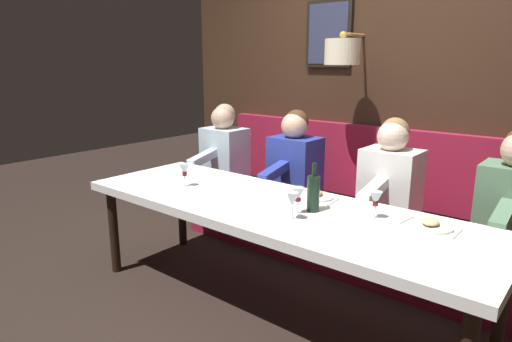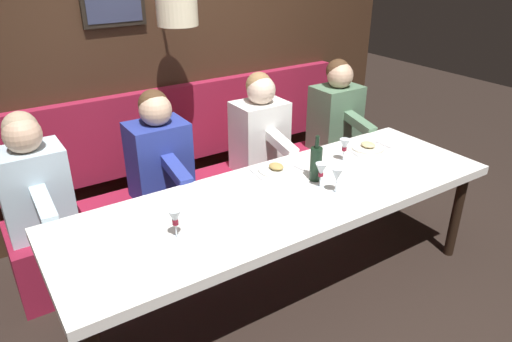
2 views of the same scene
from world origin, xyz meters
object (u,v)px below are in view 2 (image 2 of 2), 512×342
at_px(dining_table, 285,202).
at_px(wine_glass_0, 337,176).
at_px(wine_glass_2, 175,218).
at_px(wine_glass_3, 321,171).
at_px(diner_near, 260,126).
at_px(diner_nearest, 337,109).
at_px(wine_bottle, 316,163).
at_px(wine_glass_1, 344,146).
at_px(diner_far, 32,179).
at_px(diner_middle, 159,150).

xyz_separation_m(dining_table, wine_glass_0, (-0.16, -0.26, 0.18)).
bearing_deg(wine_glass_2, wine_glass_0, -94.93).
xyz_separation_m(wine_glass_0, wine_glass_3, (0.11, 0.03, -0.00)).
xyz_separation_m(dining_table, diner_near, (0.88, -0.41, 0.14)).
distance_m(diner_nearest, diner_near, 0.80).
relative_size(wine_glass_2, wine_bottle, 0.55).
bearing_deg(wine_glass_3, wine_glass_2, 91.12).
distance_m(dining_table, wine_glass_1, 0.66).
xyz_separation_m(dining_table, wine_glass_2, (-0.07, 0.75, 0.18)).
bearing_deg(diner_nearest, wine_bottle, 131.91).
relative_size(wine_glass_0, wine_glass_1, 1.00).
relative_size(diner_near, wine_glass_0, 4.82).
distance_m(wine_glass_0, wine_bottle, 0.21).
relative_size(dining_table, wine_glass_0, 16.98).
distance_m(dining_table, wine_glass_2, 0.77).
bearing_deg(wine_glass_2, diner_far, 28.16).
distance_m(diner_middle, wine_glass_2, 1.00).
relative_size(wine_glass_2, wine_glass_3, 1.00).
bearing_deg(diner_nearest, wine_glass_3, 133.85).
height_order(diner_near, diner_middle, same).
xyz_separation_m(diner_near, wine_glass_1, (-0.72, -0.21, 0.04)).
height_order(diner_middle, wine_bottle, diner_middle).
distance_m(diner_near, wine_glass_0, 1.05).
xyz_separation_m(diner_nearest, wine_glass_1, (-0.72, 0.58, 0.04)).
distance_m(diner_nearest, diner_middle, 1.64).
bearing_deg(wine_bottle, diner_far, 61.43).
height_order(diner_far, wine_glass_1, diner_far).
relative_size(diner_far, wine_glass_3, 4.82).
relative_size(diner_middle, wine_glass_3, 4.82).
bearing_deg(dining_table, diner_far, 55.04).
relative_size(diner_far, wine_glass_1, 4.82).
height_order(dining_table, wine_glass_2, wine_glass_2).
xyz_separation_m(diner_far, wine_bottle, (-0.84, -1.53, 0.04)).
distance_m(diner_middle, wine_glass_3, 1.15).
distance_m(wine_glass_0, wine_glass_1, 0.48).
bearing_deg(diner_middle, dining_table, -153.41).
xyz_separation_m(diner_far, wine_glass_0, (-1.04, -1.52, 0.04)).
xyz_separation_m(diner_nearest, diner_middle, (0.00, 1.64, 0.00)).
distance_m(diner_middle, wine_glass_1, 1.28).
bearing_deg(wine_glass_2, diner_near, -50.47).
bearing_deg(wine_glass_3, dining_table, 76.86).
bearing_deg(diner_far, wine_glass_2, -151.84).
xyz_separation_m(diner_far, wine_glass_1, (-0.72, -1.88, 0.04)).
distance_m(diner_nearest, wine_glass_0, 1.40).
bearing_deg(wine_glass_1, wine_glass_0, 131.76).
height_order(dining_table, diner_far, diner_far).
height_order(diner_middle, wine_glass_0, diner_middle).
xyz_separation_m(diner_nearest, wine_bottle, (-0.84, 0.93, 0.04)).
distance_m(dining_table, diner_middle, 1.00).
relative_size(wine_glass_3, wine_bottle, 0.55).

